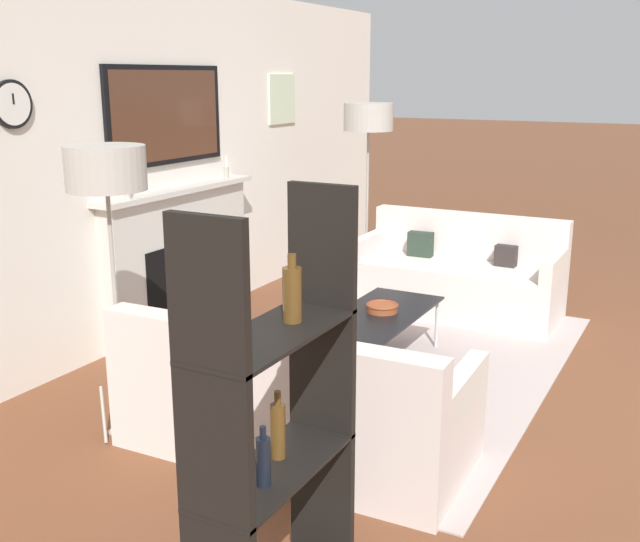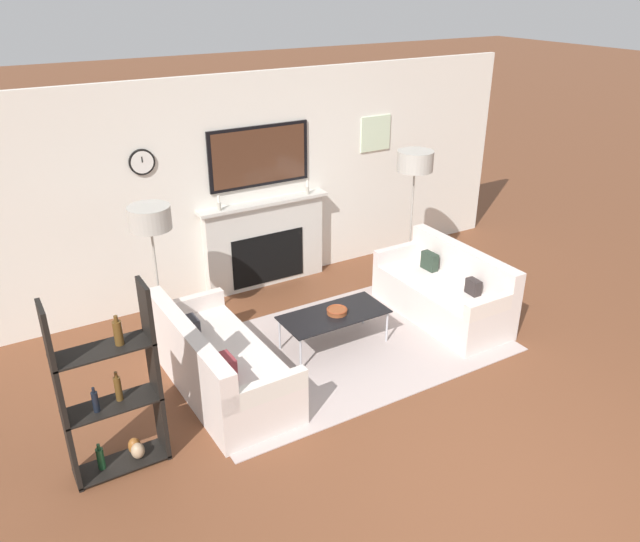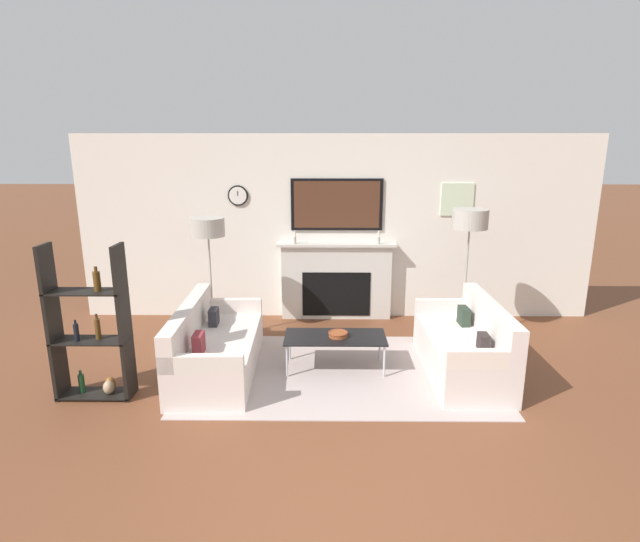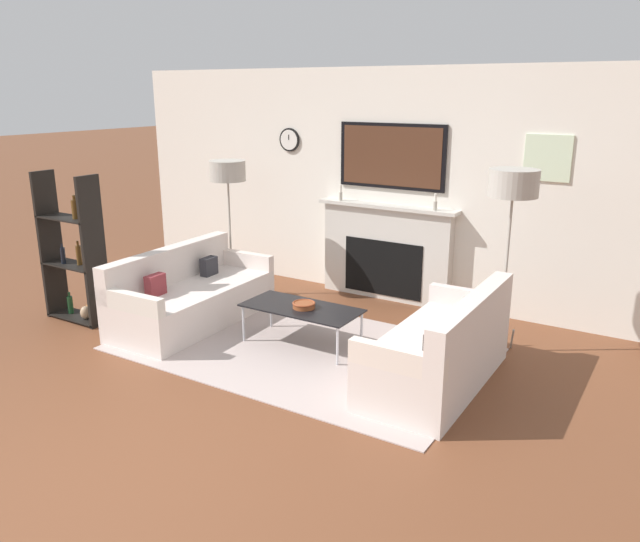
# 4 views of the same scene
# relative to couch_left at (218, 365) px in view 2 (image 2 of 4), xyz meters

# --- Properties ---
(ground_plane) EXTENTS (60.00, 60.00, 0.00)m
(ground_plane) POSITION_rel_couch_left_xyz_m (1.43, -2.43, -0.28)
(ground_plane) COLOR brown
(fireplace_wall) EXTENTS (7.58, 0.28, 2.70)m
(fireplace_wall) POSITION_rel_couch_left_xyz_m (1.44, 1.96, 0.95)
(fireplace_wall) COLOR white
(fireplace_wall) RESTS_ON ground_plane
(area_rug) EXTENTS (3.47, 2.13, 0.01)m
(area_rug) POSITION_rel_couch_left_xyz_m (1.43, 0.00, -0.27)
(area_rug) COLOR #B5A29D
(area_rug) RESTS_ON ground_plane
(couch_left) EXTENTS (0.87, 1.90, 0.80)m
(couch_left) POSITION_rel_couch_left_xyz_m (0.00, 0.00, 0.00)
(couch_left) COLOR silver
(couch_left) RESTS_ON ground_plane
(couch_right) EXTENTS (0.77, 1.72, 0.83)m
(couch_right) POSITION_rel_couch_left_xyz_m (2.86, 0.00, 0.02)
(couch_right) COLOR silver
(couch_right) RESTS_ON ground_plane
(coffee_table) EXTENTS (1.17, 0.55, 0.40)m
(coffee_table) POSITION_rel_couch_left_xyz_m (1.38, 0.09, 0.10)
(coffee_table) COLOR black
(coffee_table) RESTS_ON ground_plane
(decorative_bowl) EXTENTS (0.23, 0.23, 0.06)m
(decorative_bowl) POSITION_rel_couch_left_xyz_m (1.42, 0.09, 0.15)
(decorative_bowl) COLOR brown
(decorative_bowl) RESTS_ON coffee_table
(floor_lamp_left) EXTENTS (0.43, 0.43, 1.65)m
(floor_lamp_left) POSITION_rel_couch_left_xyz_m (-0.23, 0.98, 1.22)
(floor_lamp_left) COLOR #9E998E
(floor_lamp_left) RESTS_ON ground_plane
(floor_lamp_right) EXTENTS (0.45, 0.45, 1.77)m
(floor_lamp_right) POSITION_rel_couch_left_xyz_m (3.10, 0.98, 1.33)
(floor_lamp_right) COLOR #9E998E
(floor_lamp_right) RESTS_ON ground_plane
(shelf_unit) EXTENTS (0.76, 0.28, 1.61)m
(shelf_unit) POSITION_rel_couch_left_xyz_m (-1.10, -0.59, 0.43)
(shelf_unit) COLOR black
(shelf_unit) RESTS_ON ground_plane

